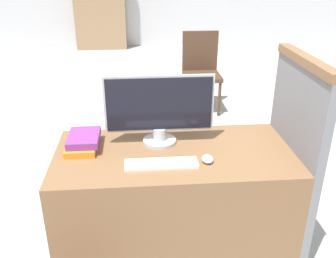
{
  "coord_description": "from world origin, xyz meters",
  "views": [
    {
      "loc": [
        -0.2,
        -1.58,
        1.77
      ],
      "look_at": [
        -0.04,
        0.32,
        0.9
      ],
      "focal_mm": 40.0,
      "sensor_mm": 36.0,
      "label": 1
    }
  ],
  "objects": [
    {
      "name": "far_chair",
      "position": [
        0.59,
        2.89,
        0.54
      ],
      "size": [
        0.44,
        0.44,
        0.96
      ],
      "rotation": [
        0.0,
        0.0,
        0.49
      ],
      "color": "#4C3323",
      "rests_on": "ground_plane"
    },
    {
      "name": "desk",
      "position": [
        0.0,
        0.35,
        0.37
      ],
      "size": [
        1.4,
        0.7,
        0.73
      ],
      "color": "brown",
      "rests_on": "ground_plane"
    },
    {
      "name": "monitor",
      "position": [
        -0.08,
        0.49,
        0.95
      ],
      "size": [
        0.65,
        0.2,
        0.43
      ],
      "color": "#B7B7BC",
      "rests_on": "desk"
    },
    {
      "name": "keyboard",
      "position": [
        -0.08,
        0.2,
        0.74
      ],
      "size": [
        0.4,
        0.11,
        0.02
      ],
      "color": "white",
      "rests_on": "desk"
    },
    {
      "name": "carrel_divider",
      "position": [
        0.72,
        0.35,
        0.65
      ],
      "size": [
        0.07,
        0.7,
        1.28
      ],
      "color": "slate",
      "rests_on": "ground_plane"
    },
    {
      "name": "book_stack",
      "position": [
        -0.54,
        0.45,
        0.77
      ],
      "size": [
        0.19,
        0.27,
        0.08
      ],
      "color": "orange",
      "rests_on": "desk"
    },
    {
      "name": "mouse",
      "position": [
        0.17,
        0.22,
        0.75
      ],
      "size": [
        0.06,
        0.09,
        0.04
      ],
      "color": "white",
      "rests_on": "desk"
    },
    {
      "name": "bookshelf_far",
      "position": [
        -0.92,
        6.52,
        0.97
      ],
      "size": [
        1.04,
        0.32,
        1.94
      ],
      "color": "#9E7A56",
      "rests_on": "ground_plane"
    }
  ]
}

